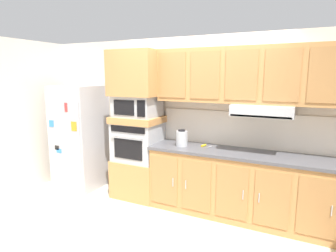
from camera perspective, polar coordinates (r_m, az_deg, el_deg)
ground_plane at (r=3.84m, az=0.46°, el=-20.06°), size 9.60×9.60×0.00m
back_kitchen_wall at (r=4.40m, az=6.75°, el=1.14°), size 6.20×0.12×2.50m
side_panel_left at (r=5.23m, az=-28.37°, el=1.41°), size 0.12×7.10×2.50m
refrigerator at (r=5.19m, az=-17.20°, el=-2.05°), size 0.76×0.73×1.76m
oven_base_cabinet at (r=4.72m, az=-5.81°, el=-10.18°), size 0.74×0.62×0.60m
built_in_oven at (r=4.54m, az=-5.96°, el=-3.07°), size 0.70×0.62×0.60m
appliance_mid_shelf at (r=4.48m, az=-6.02°, el=1.30°), size 0.74×0.62×0.10m
microwave at (r=4.45m, az=-6.09°, el=3.97°), size 0.64×0.54×0.32m
appliance_upper_cabinet at (r=4.43m, az=-6.19°, el=10.43°), size 0.74×0.62×0.68m
lower_cabinet_run at (r=4.06m, az=17.03°, el=-11.88°), size 2.90×0.63×0.88m
countertop_slab at (r=3.92m, az=17.38°, el=-5.60°), size 2.94×0.64×0.04m
backsplash_panel at (r=4.14m, az=18.20°, el=-0.99°), size 2.94×0.02×0.50m
upper_cabinet_with_hood at (r=3.90m, az=18.47°, el=9.18°), size 2.90×0.48×0.88m
screwdriver at (r=4.14m, az=7.23°, el=-3.89°), size 0.15×0.14×0.03m
electric_kettle at (r=4.12m, az=2.77°, el=-2.47°), size 0.17×0.17×0.24m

